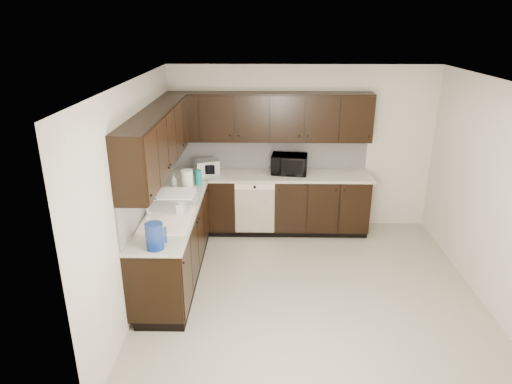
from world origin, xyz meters
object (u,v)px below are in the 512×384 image
at_px(sink, 167,225).
at_px(microwave, 289,164).
at_px(toaster_oven, 207,167).
at_px(blue_pitcher, 155,236).
at_px(storage_bin, 173,201).

xyz_separation_m(sink, microwave, (1.49, 1.73, 0.20)).
height_order(sink, toaster_oven, sink).
height_order(sink, blue_pitcher, blue_pitcher).
bearing_deg(toaster_oven, sink, -119.63).
xyz_separation_m(toaster_oven, storage_bin, (-0.25, -1.35, -0.01)).
relative_size(sink, microwave, 1.57).
distance_m(sink, microwave, 2.29).
bearing_deg(microwave, blue_pitcher, -114.10).
bearing_deg(microwave, storage_bin, -129.77).
bearing_deg(blue_pitcher, microwave, 39.41).
relative_size(storage_bin, blue_pitcher, 1.86).
bearing_deg(toaster_oven, microwave, -19.33).
height_order(toaster_oven, blue_pitcher, blue_pitcher).
distance_m(toaster_oven, storage_bin, 1.37).
distance_m(sink, storage_bin, 0.38).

